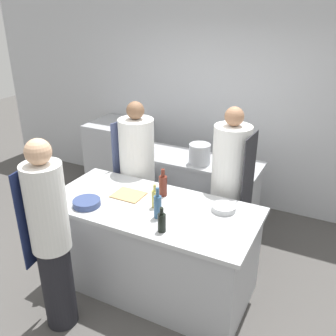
{
  "coord_description": "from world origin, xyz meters",
  "views": [
    {
      "loc": [
        1.53,
        -2.65,
        2.66
      ],
      "look_at": [
        0.0,
        0.35,
        1.17
      ],
      "focal_mm": 40.0,
      "sensor_mm": 36.0,
      "label": 1
    }
  ],
  "objects_px": {
    "bottle_olive_oil": "(51,192)",
    "bottle_cooking_oil": "(162,222)",
    "bottle_sauce": "(155,198)",
    "bowl_mixing_large": "(87,203)",
    "oven_range": "(119,156)",
    "bottle_vinegar": "(158,206)",
    "chef_at_pass_far": "(137,175)",
    "bowl_prep_small": "(224,208)",
    "bottle_wine": "(163,185)",
    "stockpot": "(200,154)",
    "chef_at_prep_near": "(51,239)",
    "chef_at_stove": "(229,189)"
  },
  "relations": [
    {
      "from": "bottle_vinegar",
      "to": "bottle_sauce",
      "type": "bearing_deg",
      "value": 126.85
    },
    {
      "from": "bottle_olive_oil",
      "to": "bottle_sauce",
      "type": "distance_m",
      "value": 0.97
    },
    {
      "from": "bottle_olive_oil",
      "to": "bottle_sauce",
      "type": "bearing_deg",
      "value": 23.9
    },
    {
      "from": "chef_at_prep_near",
      "to": "bowl_mixing_large",
      "type": "relative_size",
      "value": 6.81
    },
    {
      "from": "bottle_cooking_oil",
      "to": "bottle_sauce",
      "type": "relative_size",
      "value": 0.96
    },
    {
      "from": "bowl_prep_small",
      "to": "bottle_vinegar",
      "type": "bearing_deg",
      "value": -142.13
    },
    {
      "from": "chef_at_pass_far",
      "to": "bowl_mixing_large",
      "type": "bearing_deg",
      "value": -163.89
    },
    {
      "from": "bottle_wine",
      "to": "bottle_vinegar",
      "type": "bearing_deg",
      "value": -68.73
    },
    {
      "from": "oven_range",
      "to": "chef_at_prep_near",
      "type": "distance_m",
      "value": 2.74
    },
    {
      "from": "bottle_vinegar",
      "to": "bottle_sauce",
      "type": "distance_m",
      "value": 0.18
    },
    {
      "from": "bottle_wine",
      "to": "bowl_mixing_large",
      "type": "relative_size",
      "value": 1.08
    },
    {
      "from": "chef_at_stove",
      "to": "bottle_olive_oil",
      "type": "xyz_separation_m",
      "value": [
        -1.35,
        -1.15,
        0.17
      ]
    },
    {
      "from": "bottle_vinegar",
      "to": "bowl_mixing_large",
      "type": "height_order",
      "value": "bottle_vinegar"
    },
    {
      "from": "oven_range",
      "to": "chef_at_prep_near",
      "type": "xyz_separation_m",
      "value": [
        1.04,
        -2.51,
        0.37
      ]
    },
    {
      "from": "bottle_olive_oil",
      "to": "stockpot",
      "type": "bearing_deg",
      "value": 60.79
    },
    {
      "from": "chef_at_stove",
      "to": "bowl_mixing_large",
      "type": "xyz_separation_m",
      "value": [
        -1.05,
        -1.02,
        0.07
      ]
    },
    {
      "from": "oven_range",
      "to": "bottle_olive_oil",
      "type": "bearing_deg",
      "value": -71.85
    },
    {
      "from": "bottle_vinegar",
      "to": "bottle_wine",
      "type": "relative_size",
      "value": 1.03
    },
    {
      "from": "chef_at_pass_far",
      "to": "bowl_prep_small",
      "type": "relative_size",
      "value": 7.72
    },
    {
      "from": "oven_range",
      "to": "bowl_prep_small",
      "type": "height_order",
      "value": "oven_range"
    },
    {
      "from": "chef_at_prep_near",
      "to": "bowl_mixing_large",
      "type": "xyz_separation_m",
      "value": [
        -0.05,
        0.53,
        0.06
      ]
    },
    {
      "from": "bottle_wine",
      "to": "stockpot",
      "type": "bearing_deg",
      "value": 89.13
    },
    {
      "from": "oven_range",
      "to": "bowl_prep_small",
      "type": "xyz_separation_m",
      "value": [
        2.16,
        -1.48,
        0.42
      ]
    },
    {
      "from": "oven_range",
      "to": "bowl_mixing_large",
      "type": "height_order",
      "value": "oven_range"
    },
    {
      "from": "oven_range",
      "to": "bottle_vinegar",
      "type": "distance_m",
      "value": 2.56
    },
    {
      "from": "bottle_wine",
      "to": "oven_range",
      "type": "bearing_deg",
      "value": 136.18
    },
    {
      "from": "chef_at_pass_far",
      "to": "bowl_mixing_large",
      "type": "distance_m",
      "value": 0.94
    },
    {
      "from": "oven_range",
      "to": "stockpot",
      "type": "distance_m",
      "value": 1.73
    },
    {
      "from": "bottle_cooking_oil",
      "to": "stockpot",
      "type": "xyz_separation_m",
      "value": [
        -0.27,
        1.46,
        0.03
      ]
    },
    {
      "from": "bottle_sauce",
      "to": "bottle_wine",
      "type": "bearing_deg",
      "value": 99.73
    },
    {
      "from": "bottle_olive_oil",
      "to": "bottle_cooking_oil",
      "type": "distance_m",
      "value": 1.13
    },
    {
      "from": "bottle_wine",
      "to": "bowl_prep_small",
      "type": "distance_m",
      "value": 0.64
    },
    {
      "from": "bowl_prep_small",
      "to": "oven_range",
      "type": "bearing_deg",
      "value": 145.55
    },
    {
      "from": "stockpot",
      "to": "bottle_vinegar",
      "type": "bearing_deg",
      "value": -83.88
    },
    {
      "from": "bottle_sauce",
      "to": "stockpot",
      "type": "xyz_separation_m",
      "value": [
        -0.03,
        1.14,
        0.03
      ]
    },
    {
      "from": "bottle_olive_oil",
      "to": "bottle_wine",
      "type": "xyz_separation_m",
      "value": [
        0.84,
        0.63,
        -0.02
      ]
    },
    {
      "from": "bowl_mixing_large",
      "to": "bowl_prep_small",
      "type": "height_order",
      "value": "bowl_mixing_large"
    },
    {
      "from": "bottle_olive_oil",
      "to": "oven_range",
      "type": "bearing_deg",
      "value": 108.15
    },
    {
      "from": "chef_at_stove",
      "to": "bottle_vinegar",
      "type": "distance_m",
      "value": 0.99
    },
    {
      "from": "bottle_olive_oil",
      "to": "bottle_wine",
      "type": "bearing_deg",
      "value": 36.98
    },
    {
      "from": "chef_at_pass_far",
      "to": "bottle_cooking_oil",
      "type": "distance_m",
      "value": 1.31
    },
    {
      "from": "chef_at_pass_far",
      "to": "bottle_olive_oil",
      "type": "bearing_deg",
      "value": 179.99
    },
    {
      "from": "chef_at_pass_far",
      "to": "bottle_olive_oil",
      "type": "xyz_separation_m",
      "value": [
        -0.28,
        -1.06,
        0.2
      ]
    },
    {
      "from": "bottle_olive_oil",
      "to": "bottle_cooking_oil",
      "type": "bearing_deg",
      "value": 3.4
    },
    {
      "from": "bowl_prep_small",
      "to": "stockpot",
      "type": "height_order",
      "value": "stockpot"
    },
    {
      "from": "bottle_sauce",
      "to": "stockpot",
      "type": "relative_size",
      "value": 0.92
    },
    {
      "from": "chef_at_pass_far",
      "to": "chef_at_stove",
      "type": "bearing_deg",
      "value": -70.31
    },
    {
      "from": "bottle_cooking_oil",
      "to": "bowl_mixing_large",
      "type": "relative_size",
      "value": 0.86
    },
    {
      "from": "bottle_cooking_oil",
      "to": "bottle_vinegar",
      "type": "bearing_deg",
      "value": 127.04
    },
    {
      "from": "chef_at_prep_near",
      "to": "bottle_wine",
      "type": "height_order",
      "value": "chef_at_prep_near"
    }
  ]
}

